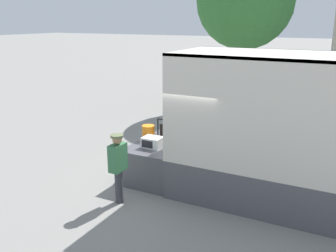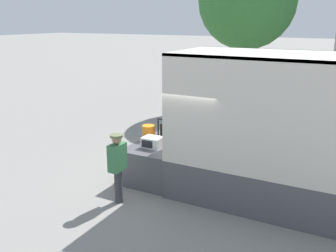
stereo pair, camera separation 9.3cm
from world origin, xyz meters
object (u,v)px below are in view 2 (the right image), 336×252
Objects in this scene: portable_generator at (171,130)px; street_tree at (247,0)px; microwave at (153,142)px; worker_person at (117,162)px; orange_bucket at (149,133)px.

street_tree is at bearing 93.20° from portable_generator.
portable_generator reaches higher than microwave.
orange_bucket is at bearing 98.86° from worker_person.
orange_bucket is 0.24× the size of worker_person.
worker_person is (-0.12, -1.35, -0.08)m from microwave.
microwave is at bearing -50.24° from orange_bucket.
orange_bucket is (-0.48, -0.40, -0.02)m from portable_generator.
street_tree reaches higher than orange_bucket.
portable_generator is 8.68m from street_tree.
portable_generator is at bearing 39.86° from orange_bucket.
street_tree reaches higher than microwave.
portable_generator is 0.08× the size of street_tree.
portable_generator is 2.25m from worker_person.
worker_person is (0.29, -1.84, -0.14)m from orange_bucket.
microwave is at bearing -87.62° from street_tree.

